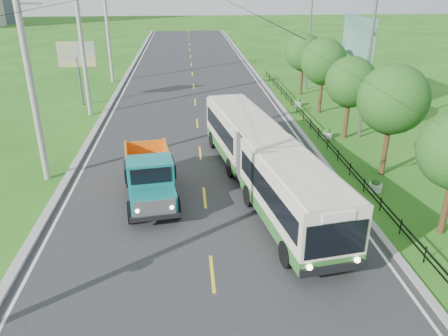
{
  "coord_description": "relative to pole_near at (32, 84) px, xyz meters",
  "views": [
    {
      "loc": [
        -0.7,
        -12.98,
        9.86
      ],
      "look_at": [
        0.88,
        5.22,
        1.9
      ],
      "focal_mm": 35.0,
      "sensor_mm": 36.0,
      "label": 1
    }
  ],
  "objects": [
    {
      "name": "ground",
      "position": [
        8.26,
        -9.0,
        -5.09
      ],
      "size": [
        240.0,
        240.0,
        0.0
      ],
      "primitive_type": "plane",
      "color": "#205D16",
      "rests_on": "ground"
    },
    {
      "name": "road",
      "position": [
        8.26,
        11.0,
        -5.08
      ],
      "size": [
        14.0,
        120.0,
        0.02
      ],
      "primitive_type": "cube",
      "color": "#28282B",
      "rests_on": "ground"
    },
    {
      "name": "curb_left",
      "position": [
        1.06,
        11.0,
        -5.02
      ],
      "size": [
        0.4,
        120.0,
        0.15
      ],
      "primitive_type": "cube",
      "color": "#9E9E99",
      "rests_on": "ground"
    },
    {
      "name": "curb_right",
      "position": [
        15.41,
        11.0,
        -5.04
      ],
      "size": [
        0.3,
        120.0,
        0.1
      ],
      "primitive_type": "cube",
      "color": "#9E9E99",
      "rests_on": "ground"
    },
    {
      "name": "edge_line_left",
      "position": [
        1.61,
        11.0,
        -5.07
      ],
      "size": [
        0.12,
        120.0,
        0.0
      ],
      "primitive_type": "cube",
      "color": "silver",
      "rests_on": "road"
    },
    {
      "name": "edge_line_right",
      "position": [
        14.91,
        11.0,
        -5.07
      ],
      "size": [
        0.12,
        120.0,
        0.0
      ],
      "primitive_type": "cube",
      "color": "silver",
      "rests_on": "road"
    },
    {
      "name": "centre_dash",
      "position": [
        8.26,
        -9.0,
        -5.07
      ],
      "size": [
        0.12,
        2.2,
        0.0
      ],
      "primitive_type": "cube",
      "color": "yellow",
      "rests_on": "road"
    },
    {
      "name": "railing_right",
      "position": [
        16.26,
        5.0,
        -4.79
      ],
      "size": [
        0.04,
        40.0,
        0.6
      ],
      "primitive_type": "cube",
      "color": "black",
      "rests_on": "ground"
    },
    {
      "name": "pole_near",
      "position": [
        0.0,
        0.0,
        0.0
      ],
      "size": [
        3.51,
        0.32,
        10.0
      ],
      "color": "gray",
      "rests_on": "ground"
    },
    {
      "name": "pole_mid",
      "position": [
        0.0,
        12.0,
        0.0
      ],
      "size": [
        3.51,
        0.32,
        10.0
      ],
      "color": "gray",
      "rests_on": "ground"
    },
    {
      "name": "pole_far",
      "position": [
        0.0,
        24.0,
        0.0
      ],
      "size": [
        3.51,
        0.32,
        10.0
      ],
      "color": "gray",
      "rests_on": "ground"
    },
    {
      "name": "tree_third",
      "position": [
        18.12,
        -0.86,
        -1.11
      ],
      "size": [
        3.6,
        3.62,
        6.0
      ],
      "color": "#382314",
      "rests_on": "ground"
    },
    {
      "name": "tree_fourth",
      "position": [
        18.12,
        5.14,
        -1.51
      ],
      "size": [
        3.24,
        3.31,
        5.4
      ],
      "color": "#382314",
      "rests_on": "ground"
    },
    {
      "name": "tree_fifth",
      "position": [
        18.12,
        11.14,
        -1.24
      ],
      "size": [
        3.48,
        3.52,
        5.8
      ],
      "color": "#382314",
      "rests_on": "ground"
    },
    {
      "name": "tree_back",
      "position": [
        18.12,
        17.14,
        -1.44
      ],
      "size": [
        3.3,
        3.36,
        5.5
      ],
      "color": "#382314",
      "rests_on": "ground"
    },
    {
      "name": "streetlight_mid",
      "position": [
        18.9,
        5.0,
        -0.19
      ],
      "size": [
        3.02,
        0.2,
        9.07
      ],
      "color": "slate",
      "rests_on": "ground"
    },
    {
      "name": "streetlight_far",
      "position": [
        18.9,
        19.0,
        -0.19
      ],
      "size": [
        3.02,
        0.2,
        9.07
      ],
      "color": "slate",
      "rests_on": "ground"
    },
    {
      "name": "planter_near",
      "position": [
        16.86,
        -3.0,
        -4.81
      ],
      "size": [
        0.64,
        0.64,
        0.67
      ],
      "color": "silver",
      "rests_on": "ground"
    },
    {
      "name": "planter_mid",
      "position": [
        16.86,
        5.0,
        -4.81
      ],
      "size": [
        0.64,
        0.64,
        0.67
      ],
      "color": "silver",
      "rests_on": "ground"
    },
    {
      "name": "planter_far",
      "position": [
        16.86,
        13.0,
        -4.81
      ],
      "size": [
        0.64,
        0.64,
        0.67
      ],
      "color": "silver",
      "rests_on": "ground"
    },
    {
      "name": "billboard_left",
      "position": [
        -1.24,
        15.0,
        -1.23
      ],
      "size": [
        3.0,
        0.2,
        5.2
      ],
      "color": "slate",
      "rests_on": "ground"
    },
    {
      "name": "billboard_right",
      "position": [
        20.56,
        11.0,
        0.25
      ],
      "size": [
        0.24,
        6.0,
        7.3
      ],
      "color": "slate",
      "rests_on": "ground"
    },
    {
      "name": "bus",
      "position": [
        11.21,
        -2.38,
        -3.31
      ],
      "size": [
        4.78,
        15.58,
        2.97
      ],
      "rotation": [
        0.0,
        0.0,
        0.15
      ],
      "color": "#2E6829",
      "rests_on": "ground"
    },
    {
      "name": "dump_truck",
      "position": [
        5.67,
        -2.96,
        -3.72
      ],
      "size": [
        2.94,
        6.0,
        2.42
      ],
      "rotation": [
        0.0,
        0.0,
        0.14
      ],
      "color": "#147778",
      "rests_on": "ground"
    }
  ]
}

